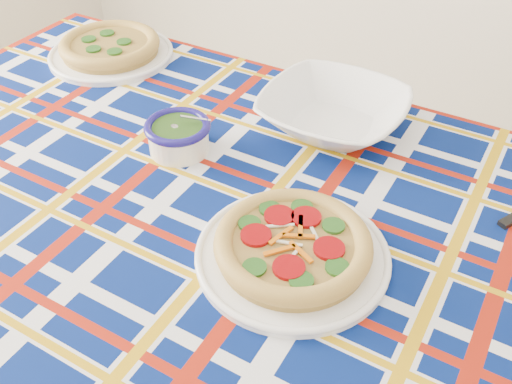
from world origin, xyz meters
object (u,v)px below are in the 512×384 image
Objects in this scene: dining_table at (213,237)px; main_focaccia_plate at (293,245)px; pesto_bowl at (178,134)px; serving_bowl at (333,112)px.

dining_table is 5.36× the size of main_focaccia_plate.
pesto_bowl is 0.34m from serving_bowl.
dining_table is 0.23m from pesto_bowl.
pesto_bowl reaches higher than main_focaccia_plate.
pesto_bowl reaches higher than dining_table.
main_focaccia_plate is (0.20, -0.02, 0.12)m from dining_table.
dining_table is 0.23m from main_focaccia_plate.
pesto_bowl is 0.44× the size of serving_bowl.
main_focaccia_plate is at bearing -17.79° from pesto_bowl.
dining_table is at bearing -29.85° from pesto_bowl.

